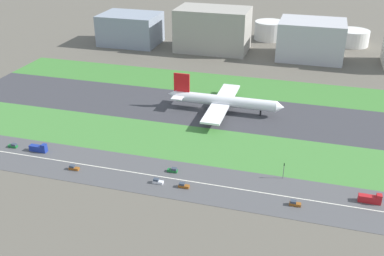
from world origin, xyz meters
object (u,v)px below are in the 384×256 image
object	(u,v)px
truck_1	(39,148)
car_2	(74,168)
fuel_tank_centre	(315,34)
office_tower	(311,40)
hangar_building	(213,30)
fuel_tank_east	(353,38)
car_1	(158,181)
car_4	(295,203)
traffic_light	(284,170)
airliner	(222,101)
fuel_tank_west	(270,30)
terminal_building	(130,29)
truck_0	(370,199)
car_5	(173,170)
car_0	(13,146)
car_3	(183,186)

from	to	relation	value
truck_1	car_2	world-z (taller)	truck_1
car_2	fuel_tank_centre	size ratio (longest dim) A/B	0.27
fuel_tank_centre	office_tower	bearing A→B (deg)	-92.66
hangar_building	fuel_tank_east	distance (m)	116.13
car_1	car_4	xyz separation A→B (m)	(55.26, 0.00, 0.00)
car_4	traffic_light	distance (m)	19.32
airliner	fuel_tank_west	xyz separation A→B (m)	(5.97, 159.00, 1.35)
airliner	traffic_light	distance (m)	71.80
terminal_building	truck_0	bearing A→B (deg)	-45.99
office_tower	car_5	bearing A→B (deg)	-104.75
car_0	fuel_tank_centre	bearing A→B (deg)	60.34
fuel_tank_west	truck_0	bearing A→B (deg)	-73.51
truck_1	fuel_tank_west	distance (m)	239.99
car_2	terminal_building	size ratio (longest dim) A/B	0.09
truck_1	office_tower	xyz separation A→B (m)	(113.21, 182.00, 12.25)
car_3	truck_0	distance (m)	72.49
office_tower	fuel_tank_centre	size ratio (longest dim) A/B	2.94
car_0	office_tower	world-z (taller)	office_tower
fuel_tank_centre	car_0	bearing A→B (deg)	-119.66
office_tower	traffic_light	bearing A→B (deg)	-90.71
airliner	car_0	xyz separation A→B (m)	(-85.64, -68.00, -5.31)
car_0	traffic_light	xyz separation A→B (m)	(125.02, 7.99, 3.37)
airliner	fuel_tank_centre	world-z (taller)	airliner
fuel_tank_west	car_4	bearing A→B (deg)	-80.52
traffic_light	office_tower	xyz separation A→B (m)	(2.15, 174.01, 9.63)
airliner	hangar_building	size ratio (longest dim) A/B	1.17
truck_1	traffic_light	world-z (taller)	traffic_light
car_0	airliner	bearing A→B (deg)	38.45
car_5	traffic_light	xyz separation A→B (m)	(45.76, 7.99, 3.37)
airliner	truck_1	xyz separation A→B (m)	(-71.68, -68.00, -4.56)
office_tower	fuel_tank_west	bearing A→B (deg)	128.31
truck_1	car_4	distance (m)	117.65
airliner	office_tower	size ratio (longest dim) A/B	1.38
airliner	terminal_building	bearing A→B (deg)	132.00
car_3	car_4	bearing A→B (deg)	-180.00
hangar_building	fuel_tank_west	world-z (taller)	hangar_building
truck_0	traffic_light	size ratio (longest dim) A/B	1.17
truck_1	fuel_tank_east	bearing A→B (deg)	57.43
car_0	hangar_building	world-z (taller)	hangar_building
car_5	hangar_building	bearing A→B (deg)	98.39
airliner	car_4	bearing A→B (deg)	-59.72
traffic_light	terminal_building	xyz separation A→B (m)	(-142.01, 174.01, 7.92)
car_1	traffic_light	world-z (taller)	traffic_light
truck_0	car_4	bearing A→B (deg)	-160.11
car_2	office_tower	size ratio (longest dim) A/B	0.09
truck_0	hangar_building	xyz separation A→B (m)	(-106.42, 182.00, 14.70)
airliner	traffic_light	world-z (taller)	airliner
car_4	fuel_tank_east	distance (m)	238.68
hangar_building	fuel_tank_west	size ratio (longest dim) A/B	2.15
airliner	car_0	size ratio (longest dim) A/B	14.77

